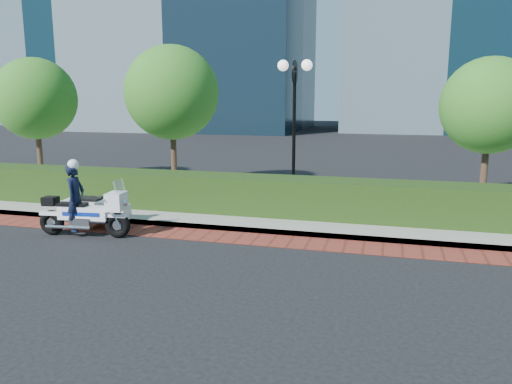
% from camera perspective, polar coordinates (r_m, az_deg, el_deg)
% --- Properties ---
extents(ground, '(120.00, 120.00, 0.00)m').
position_cam_1_polar(ground, '(10.70, -6.57, -7.26)').
color(ground, black).
rests_on(ground, ground).
extents(brick_strip, '(60.00, 1.00, 0.01)m').
position_cam_1_polar(brick_strip, '(12.04, -3.91, -5.11)').
color(brick_strip, maroon).
rests_on(brick_strip, ground).
extents(sidewalk, '(60.00, 8.00, 0.15)m').
position_cam_1_polar(sidewalk, '(16.22, 1.32, -0.66)').
color(sidewalk, gray).
rests_on(sidewalk, ground).
extents(hedge_main, '(18.00, 1.20, 1.00)m').
position_cam_1_polar(hedge_main, '(13.83, -1.08, -0.24)').
color(hedge_main, black).
rests_on(hedge_main, sidewalk).
extents(lamppost, '(1.02, 0.70, 4.21)m').
position_cam_1_polar(lamppost, '(14.90, 4.40, 9.47)').
color(lamppost, black).
rests_on(lamppost, sidewalk).
extents(tree_a, '(3.00, 3.00, 4.58)m').
position_cam_1_polar(tree_a, '(20.46, -23.91, 9.70)').
color(tree_a, '#332319').
rests_on(tree_a, sidewalk).
extents(tree_b, '(3.20, 3.20, 4.89)m').
position_cam_1_polar(tree_b, '(17.53, -9.60, 11.11)').
color(tree_b, '#332319').
rests_on(tree_b, sidewalk).
extents(tree_c, '(2.80, 2.80, 4.30)m').
position_cam_1_polar(tree_c, '(16.14, 25.15, 8.91)').
color(tree_c, '#332319').
rests_on(tree_c, sidewalk).
extents(police_motorcycle, '(2.31, 1.64, 1.87)m').
position_cam_1_polar(police_motorcycle, '(12.92, -18.79, -1.67)').
color(police_motorcycle, black).
rests_on(police_motorcycle, ground).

